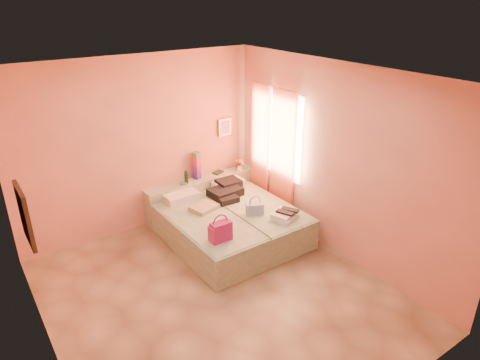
% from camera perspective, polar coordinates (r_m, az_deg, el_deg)
% --- Properties ---
extents(ground, '(4.50, 4.50, 0.00)m').
position_cam_1_polar(ground, '(5.78, -2.82, -14.98)').
color(ground, tan).
rests_on(ground, ground).
extents(room_walls, '(4.02, 4.51, 2.81)m').
position_cam_1_polar(room_walls, '(5.41, -4.56, 3.99)').
color(room_walls, '#EA9B7C').
rests_on(room_walls, ground).
extents(headboard_ledge, '(2.05, 0.30, 0.65)m').
position_cam_1_polar(headboard_ledge, '(7.56, -5.11, -2.07)').
color(headboard_ledge, '#A4AE8E').
rests_on(headboard_ledge, ground).
extents(bed_left, '(0.92, 2.01, 0.50)m').
position_cam_1_polar(bed_left, '(6.56, -4.50, -7.12)').
color(bed_left, '#A6BC98').
rests_on(bed_left, ground).
extents(bed_right, '(0.92, 2.01, 0.50)m').
position_cam_1_polar(bed_right, '(6.99, 1.87, -4.97)').
color(bed_right, '#A6BC98').
rests_on(bed_right, ground).
extents(water_bottle, '(0.07, 0.07, 0.22)m').
position_cam_1_polar(water_bottle, '(7.23, -7.18, 0.37)').
color(water_bottle, '#153A20').
rests_on(water_bottle, headboard_ledge).
extents(rainbow_box, '(0.14, 0.14, 0.48)m').
position_cam_1_polar(rainbow_box, '(7.36, -5.80, 1.94)').
color(rainbow_box, '#A1135D').
rests_on(rainbow_box, headboard_ledge).
extents(small_dish, '(0.14, 0.14, 0.03)m').
position_cam_1_polar(small_dish, '(7.25, -7.58, -0.42)').
color(small_dish, '#4A8860').
rests_on(small_dish, headboard_ledge).
extents(green_book, '(0.21, 0.18, 0.03)m').
position_cam_1_polar(green_book, '(7.63, -2.93, 1.03)').
color(green_book, '#234226').
rests_on(green_book, headboard_ledge).
extents(flower_vase, '(0.20, 0.20, 0.25)m').
position_cam_1_polar(flower_vase, '(7.71, -0.06, 2.20)').
color(flower_vase, silver).
rests_on(flower_vase, headboard_ledge).
extents(magenta_handbag, '(0.30, 0.17, 0.28)m').
position_cam_1_polar(magenta_handbag, '(5.85, -2.64, -6.81)').
color(magenta_handbag, '#A1135D').
rests_on(magenta_handbag, bed_left).
extents(khaki_garment, '(0.46, 0.41, 0.07)m').
position_cam_1_polar(khaki_garment, '(6.70, -4.80, -3.66)').
color(khaki_garment, tan).
rests_on(khaki_garment, bed_left).
extents(clothes_pile, '(0.59, 0.59, 0.17)m').
position_cam_1_polar(clothes_pile, '(7.12, -1.65, -1.39)').
color(clothes_pile, black).
rests_on(clothes_pile, bed_right).
extents(blue_handbag, '(0.29, 0.21, 0.17)m').
position_cam_1_polar(blue_handbag, '(6.52, 1.99, -3.89)').
color(blue_handbag, '#466EA9').
rests_on(blue_handbag, bed_right).
extents(towel_stack, '(0.43, 0.40, 0.10)m').
position_cam_1_polar(towel_stack, '(6.44, 6.04, -4.74)').
color(towel_stack, white).
rests_on(towel_stack, bed_right).
extents(sandal_pair, '(0.29, 0.32, 0.03)m').
position_cam_1_polar(sandal_pair, '(6.43, 6.42, -4.18)').
color(sandal_pair, black).
rests_on(sandal_pair, towel_stack).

